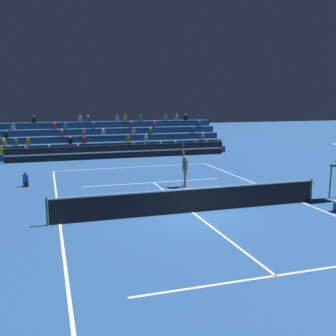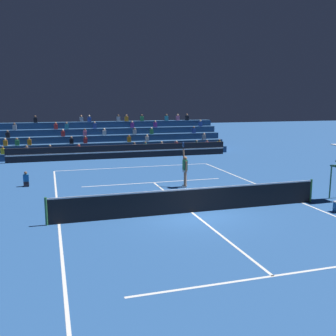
{
  "view_description": "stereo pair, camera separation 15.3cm",
  "coord_description": "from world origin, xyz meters",
  "views": [
    {
      "loc": [
        -5.83,
        -15.21,
        4.79
      ],
      "look_at": [
        0.41,
        4.87,
        1.1
      ],
      "focal_mm": 42.0,
      "sensor_mm": 36.0,
      "label": 1
    },
    {
      "loc": [
        -5.68,
        -15.25,
        4.79
      ],
      "look_at": [
        0.41,
        4.87,
        1.1
      ],
      "focal_mm": 42.0,
      "sensor_mm": 36.0,
      "label": 2
    }
  ],
  "objects": [
    {
      "name": "ground_plane",
      "position": [
        0.0,
        0.0,
        0.0
      ],
      "size": [
        120.0,
        120.0,
        0.0
      ],
      "primitive_type": "plane",
      "color": "#285699"
    },
    {
      "name": "court_lines",
      "position": [
        0.0,
        0.0,
        0.0
      ],
      "size": [
        11.1,
        23.9,
        0.01
      ],
      "color": "white",
      "rests_on": "ground"
    },
    {
      "name": "tennis_net",
      "position": [
        0.0,
        0.0,
        0.54
      ],
      "size": [
        12.0,
        0.1,
        1.1
      ],
      "color": "#2D6B38",
      "rests_on": "ground"
    },
    {
      "name": "sponsor_banner_wall",
      "position": [
        0.0,
        16.49,
        0.55
      ],
      "size": [
        18.0,
        0.26,
        1.1
      ],
      "color": "black",
      "rests_on": "ground"
    },
    {
      "name": "bleacher_stand",
      "position": [
        -0.0,
        20.29,
        1.02
      ],
      "size": [
        19.53,
        4.75,
        3.38
      ],
      "color": "navy",
      "rests_on": "ground"
    },
    {
      "name": "ball_kid_courtside",
      "position": [
        -7.05,
        7.49,
        0.33
      ],
      "size": [
        0.3,
        0.36,
        0.84
      ],
      "color": "black",
      "rests_on": "ground"
    },
    {
      "name": "tennis_player",
      "position": [
        1.36,
        4.8,
        0.99
      ],
      "size": [
        0.36,
        0.88,
        2.5
      ],
      "color": "#9E7051",
      "rests_on": "ground"
    },
    {
      "name": "tennis_ball",
      "position": [
        0.59,
        1.85,
        0.03
      ],
      "size": [
        0.07,
        0.07,
        0.07
      ],
      "primitive_type": "sphere",
      "color": "#C6DB33",
      "rests_on": "ground"
    }
  ]
}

